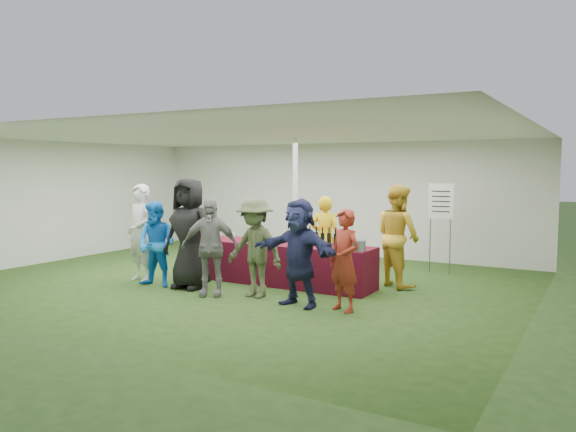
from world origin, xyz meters
The scene contains 18 objects.
ground centered at (0.00, 0.00, 0.00)m, with size 60.00×60.00×0.00m, color #284719.
tent centered at (0.50, 1.20, 1.35)m, with size 10.00×10.00×10.00m.
serving_table centered at (0.67, 0.27, 0.38)m, with size 3.60×0.80×0.75m, color #550619.
wine_bottles centered at (1.36, 0.40, 0.87)m, with size 0.87×0.14×0.32m.
wine_glasses centered at (0.23, 0.02, 0.86)m, with size 2.70×0.14×0.16m.
water_bottle centered at (0.73, 0.35, 0.85)m, with size 0.07×0.07×0.23m.
bar_towel centered at (2.15, 0.32, 0.77)m, with size 0.25×0.18×0.03m, color white.
dump_bucket centered at (2.31, 0.05, 0.84)m, with size 0.27×0.27×0.18m, color slate.
wine_list_sign centered at (2.97, 2.71, 1.32)m, with size 0.50×0.03×1.80m.
staff_pourer centered at (1.28, 0.96, 0.80)m, with size 0.58×0.38×1.59m, color yellow.
staff_back centered at (2.63, 1.13, 0.91)m, with size 0.88×0.69×1.82m, color gold.
customer_0 centered at (-1.65, -0.85, 0.91)m, with size 0.66×0.43×1.82m, color silver.
customer_1 centered at (-1.07, -1.04, 0.76)m, with size 0.74×0.58×1.52m, color blue.
customer_2 centered at (-0.48, -0.85, 0.97)m, with size 0.95×0.62×1.94m, color black.
customer_3 centered at (0.18, -1.13, 0.81)m, with size 0.95×0.40×1.63m, color slate.
customer_4 centered at (0.89, -0.84, 0.82)m, with size 1.06×0.61×1.63m, color #424C2C.
customer_5 centered at (1.80, -1.00, 0.83)m, with size 1.54×0.49×1.66m, color #1C2046.
customer_6 centered at (2.53, -0.95, 0.76)m, with size 0.55×0.36×1.52m, color maroon.
Camera 1 is at (5.88, -8.43, 2.13)m, focal length 35.00 mm.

